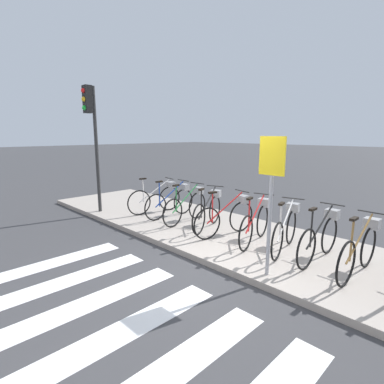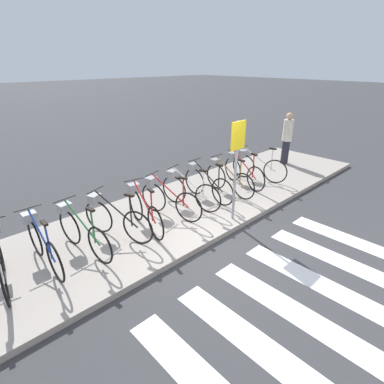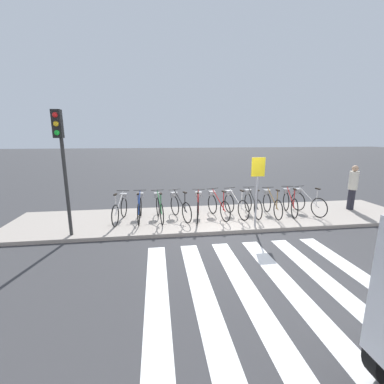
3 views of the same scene
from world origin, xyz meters
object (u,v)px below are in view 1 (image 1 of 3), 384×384
parked_bicycle_8 (360,248)px  sign_post (271,183)px  parked_bicycle_1 (172,200)px  parked_bicycle_4 (228,215)px  traffic_light (91,123)px  parked_bicycle_5 (256,221)px  parked_bicycle_6 (286,228)px  parked_bicycle_0 (157,197)px  parked_bicycle_2 (188,205)px  parked_bicycle_3 (209,210)px  parked_bicycle_7 (321,236)px

parked_bicycle_8 → sign_post: 1.88m
parked_bicycle_1 → parked_bicycle_4: same height
parked_bicycle_8 → traffic_light: bearing=-170.4°
parked_bicycle_1 → parked_bicycle_5: 2.81m
parked_bicycle_4 → parked_bicycle_6: bearing=3.9°
parked_bicycle_0 → parked_bicycle_1: 0.66m
sign_post → traffic_light: bearing=-179.5°
traffic_light → sign_post: size_ratio=1.60×
parked_bicycle_1 → parked_bicycle_8: bearing=-1.5°
parked_bicycle_2 → parked_bicycle_4: bearing=-2.1°
parked_bicycle_4 → parked_bicycle_6: (1.40, 0.10, 0.00)m
parked_bicycle_3 → parked_bicycle_0: bearing=179.4°
traffic_light → parked_bicycle_1: bearing=33.0°
parked_bicycle_1 → parked_bicycle_2: size_ratio=1.01×
parked_bicycle_2 → parked_bicycle_5: same height
parked_bicycle_4 → traffic_light: size_ratio=0.47×
parked_bicycle_0 → parked_bicycle_5: (3.48, -0.04, 0.00)m
parked_bicycle_0 → parked_bicycle_8: (5.54, -0.12, 0.00)m
parked_bicycle_4 → traffic_light: (-4.07, -1.17, 2.14)m
parked_bicycle_3 → traffic_light: (-3.40, -1.25, 2.14)m
parked_bicycle_1 → sign_post: sign_post is taller
parked_bicycle_2 → sign_post: size_ratio=0.76×
parked_bicycle_8 → parked_bicycle_5: bearing=177.9°
parked_bicycle_0 → parked_bicycle_7: size_ratio=0.99×
parked_bicycle_6 → sign_post: (0.33, -1.22, 1.09)m
parked_bicycle_3 → parked_bicycle_6: 2.08m
parked_bicycle_3 → parked_bicycle_1: bearing=178.6°
parked_bicycle_2 → parked_bicycle_3: same height
parked_bicycle_0 → parked_bicycle_2: size_ratio=1.00×
sign_post → parked_bicycle_1: bearing=162.0°
parked_bicycle_6 → parked_bicycle_7: size_ratio=0.98×
traffic_light → parked_bicycle_4: bearing=16.1°
parked_bicycle_4 → parked_bicycle_3: bearing=173.1°
parked_bicycle_7 → parked_bicycle_1: bearing=-179.8°
parked_bicycle_7 → parked_bicycle_3: bearing=-179.0°
parked_bicycle_6 → traffic_light: traffic_light is taller
parked_bicycle_1 → parked_bicycle_2: 0.69m
parked_bicycle_2 → parked_bicycle_8: bearing=-0.9°
parked_bicycle_1 → parked_bicycle_6: size_ratio=1.02×
parked_bicycle_2 → parked_bicycle_8: size_ratio=0.99×
parked_bicycle_1 → parked_bicycle_7: same height
parked_bicycle_4 → sign_post: (1.73, -1.12, 1.09)m
parked_bicycle_2 → parked_bicycle_7: same height
parked_bicycle_0 → parked_bicycle_1: (0.66, 0.01, 0.00)m
parked_bicycle_2 → parked_bicycle_7: size_ratio=0.99×
parked_bicycle_1 → parked_bicycle_4: bearing=-3.2°
parked_bicycle_6 → parked_bicycle_8: bearing=-4.6°
parked_bicycle_2 → parked_bicycle_5: size_ratio=1.02×
parked_bicycle_6 → parked_bicycle_7: bearing=2.5°
parked_bicycle_2 → parked_bicycle_7: bearing=1.2°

